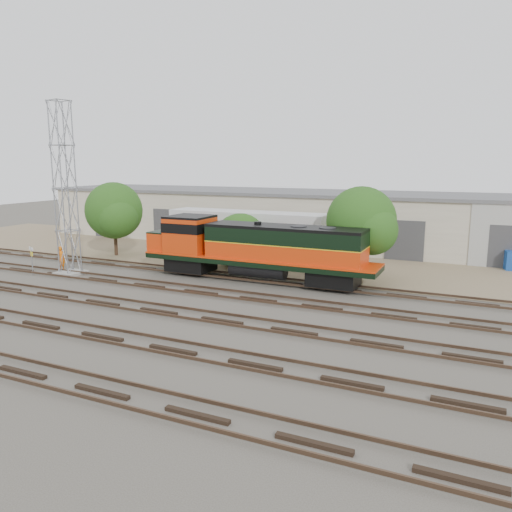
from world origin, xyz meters
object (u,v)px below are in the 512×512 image
at_px(signal_tower, 65,192).
at_px(semi_trailer, 251,230).
at_px(locomotive, 254,248).
at_px(worker, 62,258).

distance_m(signal_tower, semi_trailer, 14.57).
height_order(locomotive, worker, locomotive).
distance_m(worker, semi_trailer, 14.99).
xyz_separation_m(worker, semi_trailer, (11.77, 9.12, 1.70)).
bearing_deg(signal_tower, semi_trailer, 44.29).
xyz_separation_m(locomotive, worker, (-14.90, -3.05, -1.41)).
relative_size(locomotive, signal_tower, 1.36).
bearing_deg(worker, locomotive, -165.67).
bearing_deg(semi_trailer, worker, -142.16).
distance_m(locomotive, semi_trailer, 6.84).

